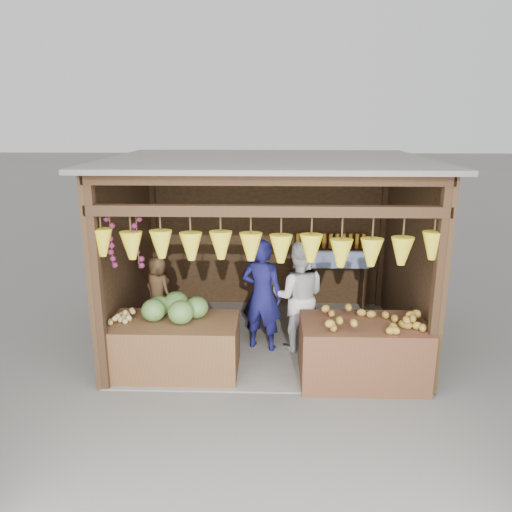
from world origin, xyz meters
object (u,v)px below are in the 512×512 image
at_px(counter_right, 362,352).
at_px(vendor_seated, 158,289).
at_px(woman_standing, 299,297).
at_px(counter_left, 174,347).
at_px(man_standing, 262,295).

height_order(counter_right, vendor_seated, vendor_seated).
bearing_deg(woman_standing, counter_right, 135.50).
xyz_separation_m(counter_left, woman_standing, (1.62, 0.72, 0.43)).
bearing_deg(vendor_seated, woman_standing, -150.21).
xyz_separation_m(man_standing, woman_standing, (0.51, 0.01, -0.02)).
bearing_deg(counter_left, counter_right, -3.53).
xyz_separation_m(counter_right, woman_standing, (-0.75, 0.87, 0.40)).
xyz_separation_m(counter_left, man_standing, (1.11, 0.71, 0.45)).
bearing_deg(man_standing, woman_standing, -161.61).
xyz_separation_m(counter_right, vendor_seated, (-2.78, 1.14, 0.39)).
bearing_deg(counter_left, woman_standing, 24.10).
relative_size(counter_right, woman_standing, 0.97).
distance_m(man_standing, vendor_seated, 1.54).
height_order(woman_standing, vendor_seated, woman_standing).
height_order(counter_right, woman_standing, woman_standing).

